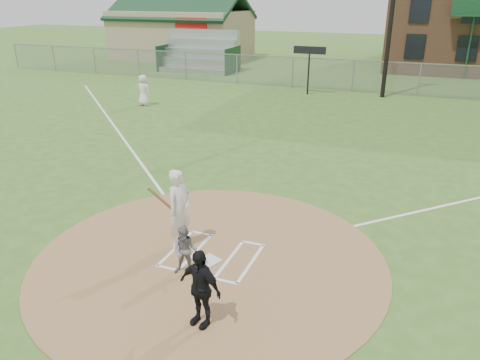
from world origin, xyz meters
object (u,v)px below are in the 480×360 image
(home_plate, at_px, (209,261))
(umpire, at_px, (200,288))
(catcher, at_px, (185,251))
(ondeck_player, at_px, (143,90))
(batter_at_plate, at_px, (180,209))

(home_plate, bearing_deg, umpire, -69.13)
(home_plate, distance_m, catcher, 0.91)
(umpire, distance_m, ondeck_player, 19.49)
(ondeck_player, xyz_separation_m, batter_at_plate, (9.47, -13.44, 0.18))
(umpire, bearing_deg, catcher, 140.19)
(umpire, distance_m, batter_at_plate, 3.05)
(catcher, height_order, batter_at_plate, batter_at_plate)
(catcher, xyz_separation_m, batter_at_plate, (-0.68, 1.07, 0.43))
(batter_at_plate, bearing_deg, home_plate, -23.84)
(umpire, xyz_separation_m, ondeck_player, (-11.22, 15.94, 0.04))
(home_plate, height_order, catcher, catcher)
(catcher, bearing_deg, ondeck_player, 112.89)
(umpire, bearing_deg, ondeck_player, 138.76)
(catcher, height_order, ondeck_player, ondeck_player)
(home_plate, height_order, batter_at_plate, batter_at_plate)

